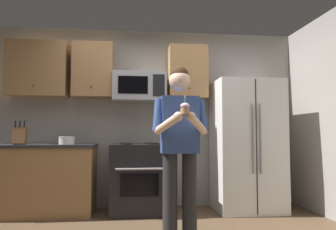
{
  "coord_description": "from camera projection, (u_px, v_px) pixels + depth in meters",
  "views": [
    {
      "loc": [
        -0.24,
        -2.98,
        1.05
      ],
      "look_at": [
        0.12,
        0.24,
        1.25
      ],
      "focal_mm": 33.85,
      "sensor_mm": 36.0,
      "label": 1
    }
  ],
  "objects": [
    {
      "name": "wall_back",
      "position": [
        149.0,
        118.0,
        4.74
      ],
      "size": [
        4.4,
        0.1,
        2.6
      ],
      "primitive_type": "cube",
      "color": "gray",
      "rests_on": "ground"
    },
    {
      "name": "oven_range",
      "position": [
        139.0,
        178.0,
        4.28
      ],
      "size": [
        0.76,
        0.7,
        0.93
      ],
      "color": "black",
      "rests_on": "ground"
    },
    {
      "name": "microwave",
      "position": [
        139.0,
        87.0,
        4.48
      ],
      "size": [
        0.74,
        0.41,
        0.4
      ],
      "color": "#9EA0A5"
    },
    {
      "name": "refrigerator",
      "position": [
        247.0,
        145.0,
        4.44
      ],
      "size": [
        0.9,
        0.75,
        1.8
      ],
      "color": "white",
      "rests_on": "ground"
    },
    {
      "name": "cabinet_row_upper",
      "position": [
        99.0,
        71.0,
        4.48
      ],
      "size": [
        2.78,
        0.36,
        0.76
      ],
      "color": "#9E7247"
    },
    {
      "name": "counter_left",
      "position": [
        40.0,
        179.0,
        4.16
      ],
      "size": [
        1.44,
        0.66,
        0.92
      ],
      "color": "#9E7247",
      "rests_on": "ground"
    },
    {
      "name": "knife_block",
      "position": [
        20.0,
        136.0,
        4.12
      ],
      "size": [
        0.16,
        0.15,
        0.32
      ],
      "color": "brown",
      "rests_on": "counter_left"
    },
    {
      "name": "bowl_large_white",
      "position": [
        67.0,
        140.0,
        4.21
      ],
      "size": [
        0.22,
        0.22,
        0.1
      ],
      "color": "white",
      "rests_on": "counter_left"
    },
    {
      "name": "person",
      "position": [
        180.0,
        140.0,
        3.23
      ],
      "size": [
        0.6,
        0.48,
        1.76
      ],
      "color": "#262628",
      "rests_on": "ground"
    },
    {
      "name": "cupcake",
      "position": [
        185.0,
        108.0,
        2.93
      ],
      "size": [
        0.09,
        0.09,
        0.17
      ],
      "color": "#A87F56"
    }
  ]
}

